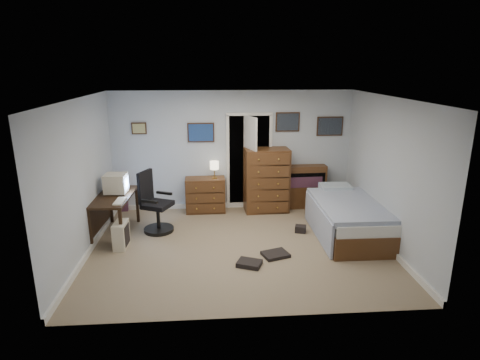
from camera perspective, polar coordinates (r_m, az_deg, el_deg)
name	(u,v)px	position (r m, az deg, el deg)	size (l,w,h in m)	color
floor	(239,247)	(6.95, -0.10, -9.53)	(5.00, 4.00, 0.02)	#84765B
computer_desk	(110,205)	(7.58, -18.06, -3.37)	(0.66, 1.32, 0.74)	black
crt_monitor	(116,183)	(7.58, -17.22, -0.47)	(0.40, 0.38, 0.36)	beige
keyboard	(120,201)	(7.13, -16.73, -2.91)	(0.15, 0.40, 0.02)	beige
pc_tower	(121,235)	(7.13, -16.55, -7.48)	(0.22, 0.43, 0.45)	beige
office_chair	(155,208)	(7.58, -12.04, -3.97)	(0.73, 0.73, 1.14)	black
media_stack	(123,192)	(8.80, -16.30, -1.60)	(0.17, 0.17, 0.83)	maroon
low_dresser	(205,195)	(8.45, -4.95, -2.12)	(0.82, 0.41, 0.73)	#55321B
table_lamp	(214,166)	(8.27, -3.67, 2.02)	(0.19, 0.19, 0.35)	gold
doorway	(248,159)	(8.79, 1.10, 2.99)	(0.96, 1.12, 2.05)	black
tall_dresser	(266,180)	(8.41, 3.77, -0.01)	(0.91, 0.53, 1.34)	#55321B
headboard_bookcase	(301,186)	(8.70, 8.73, -0.79)	(1.05, 0.30, 0.93)	#55321B
bed	(346,217)	(7.57, 14.88, -5.07)	(1.17, 2.14, 0.70)	#55321B
wall_posters	(260,127)	(8.38, 2.83, 7.51)	(4.38, 0.04, 0.60)	#331E11
floor_clutter	(272,251)	(6.72, 4.61, -10.07)	(1.41, 1.52, 0.13)	black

